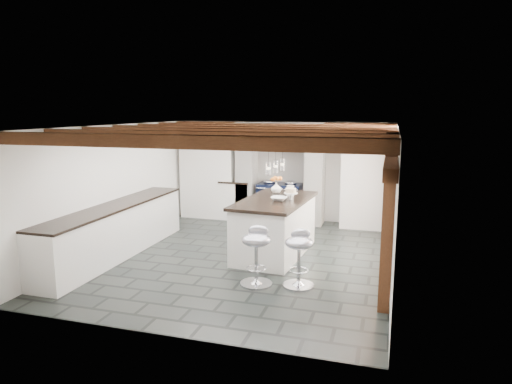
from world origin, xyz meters
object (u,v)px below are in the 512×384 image
(range_cooker, at_px, (280,202))
(kitchen_island, at_px, (275,226))
(bar_stool_far, at_px, (256,249))
(bar_stool_near, at_px, (299,252))

(range_cooker, distance_m, kitchen_island, 2.43)
(range_cooker, bearing_deg, bar_stool_far, -81.46)
(kitchen_island, bearing_deg, bar_stool_near, -58.33)
(bar_stool_far, bearing_deg, kitchen_island, 84.00)
(bar_stool_near, bearing_deg, bar_stool_far, 169.90)
(kitchen_island, relative_size, bar_stool_far, 2.38)
(bar_stool_near, relative_size, bar_stool_far, 0.96)
(bar_stool_near, distance_m, bar_stool_far, 0.62)
(range_cooker, relative_size, bar_stool_far, 1.12)
(range_cooker, relative_size, kitchen_island, 0.47)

